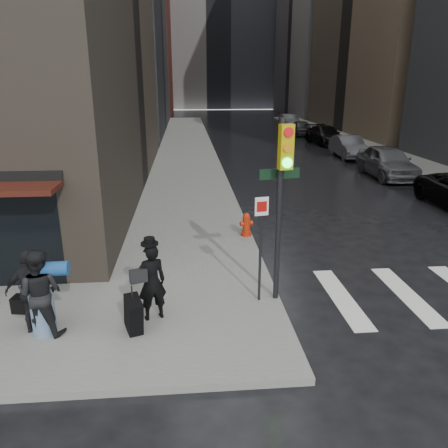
% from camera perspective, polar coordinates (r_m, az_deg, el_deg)
% --- Properties ---
extents(ground, '(140.00, 140.00, 0.00)m').
position_cam_1_polar(ground, '(9.26, -4.13, -13.30)').
color(ground, black).
rests_on(ground, ground).
extents(sidewalk_left, '(4.00, 50.00, 0.15)m').
position_cam_1_polar(sidewalk_left, '(35.22, -4.95, 10.38)').
color(sidewalk_left, slate).
rests_on(sidewalk_left, ground).
extents(sidewalk_right, '(3.00, 50.00, 0.15)m').
position_cam_1_polar(sidewalk_right, '(37.74, 16.36, 10.25)').
color(sidewalk_right, slate).
rests_on(sidewalk_right, ground).
extents(bldg_left_far, '(22.00, 20.00, 26.00)m').
position_cam_1_polar(bldg_left_far, '(71.56, -16.88, 24.05)').
color(bldg_left_far, brown).
rests_on(bldg_left_far, ground).
extents(bldg_right_far, '(22.00, 20.00, 25.00)m').
position_cam_1_polar(bldg_right_far, '(71.27, 18.04, 23.57)').
color(bldg_right_far, slate).
rests_on(bldg_right_far, ground).
extents(bldg_distant, '(40.00, 12.00, 32.00)m').
position_cam_1_polar(bldg_distant, '(86.83, -1.04, 25.60)').
color(bldg_distant, slate).
rests_on(bldg_distant, ground).
extents(man_overcoat, '(0.91, 1.15, 1.80)m').
position_cam_1_polar(man_overcoat, '(8.94, -9.91, -8.16)').
color(man_overcoat, black).
rests_on(man_overcoat, ground).
extents(man_jeans, '(1.21, 0.80, 1.72)m').
position_cam_1_polar(man_jeans, '(9.07, -22.93, -8.25)').
color(man_jeans, black).
rests_on(man_jeans, ground).
extents(man_greycoat, '(1.02, 0.48, 1.70)m').
position_cam_1_polar(man_greycoat, '(9.22, -23.73, -8.01)').
color(man_greycoat, black).
rests_on(man_greycoat, ground).
extents(traffic_light, '(0.98, 0.53, 3.98)m').
position_cam_1_polar(traffic_light, '(9.12, 7.33, 4.65)').
color(traffic_light, black).
rests_on(traffic_light, ground).
extents(fire_hydrant, '(0.43, 0.33, 0.75)m').
position_cam_1_polar(fire_hydrant, '(13.80, 2.93, -0.20)').
color(fire_hydrant, '#A8220A').
rests_on(fire_hydrant, ground).
extents(parked_car_1, '(2.07, 4.88, 1.65)m').
position_cam_1_polar(parked_car_1, '(24.48, 20.55, 7.63)').
color(parked_car_1, '#4B4C50').
rests_on(parked_car_1, ground).
extents(parked_car_2, '(1.64, 4.33, 1.41)m').
position_cam_1_polar(parked_car_2, '(30.28, 15.95, 9.69)').
color(parked_car_2, '#505055').
rests_on(parked_car_2, ground).
extents(parked_car_3, '(2.48, 5.08, 1.42)m').
position_cam_1_polar(parked_car_3, '(36.28, 13.12, 11.22)').
color(parked_car_3, black).
rests_on(parked_car_3, ground).
extents(parked_car_4, '(1.79, 4.00, 1.34)m').
position_cam_1_polar(parked_car_4, '(42.18, 10.12, 12.27)').
color(parked_car_4, '#39393E').
rests_on(parked_car_4, ground).
extents(parked_car_5, '(1.60, 4.44, 1.46)m').
position_cam_1_polar(parked_car_5, '(48.29, 8.54, 13.14)').
color(parked_car_5, '#525258').
rests_on(parked_car_5, ground).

